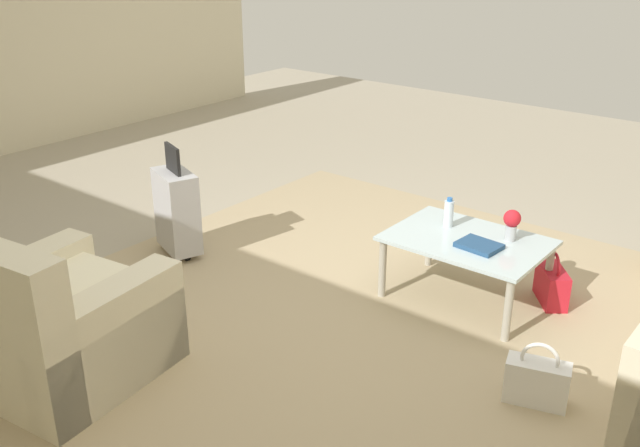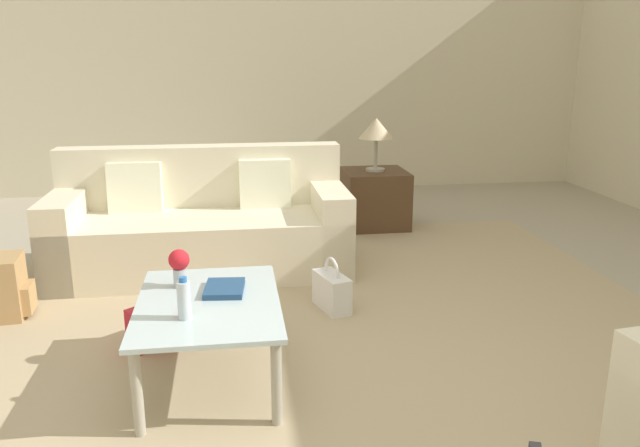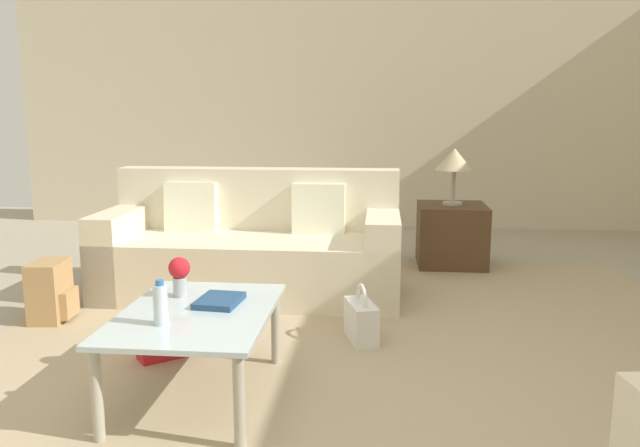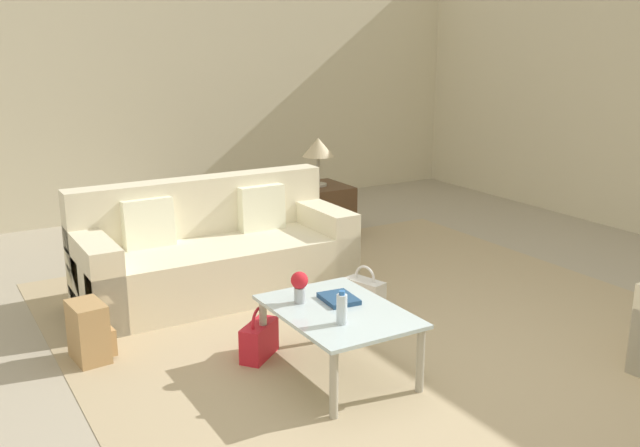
{
  "view_description": "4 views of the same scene",
  "coord_description": "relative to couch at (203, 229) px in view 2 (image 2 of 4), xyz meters",
  "views": [
    {
      "loc": [
        -2.26,
        3.34,
        2.3
      ],
      "look_at": [
        0.17,
        0.31,
        0.66
      ],
      "focal_mm": 40.0,
      "sensor_mm": 36.0,
      "label": 1
    },
    {
      "loc": [
        2.54,
        -0.36,
        1.63
      ],
      "look_at": [
        -0.72,
        0.11,
        0.73
      ],
      "focal_mm": 35.0,
      "sensor_mm": 36.0,
      "label": 2
    },
    {
      "loc": [
        2.36,
        0.36,
        1.38
      ],
      "look_at": [
        -0.91,
        0.04,
        0.78
      ],
      "focal_mm": 35.0,
      "sensor_mm": 36.0,
      "label": 3
    },
    {
      "loc": [
        3.08,
        -2.68,
        2.09
      ],
      "look_at": [
        -0.73,
        -0.43,
        0.9
      ],
      "focal_mm": 40.0,
      "sensor_mm": 36.0,
      "label": 4
    }
  ],
  "objects": [
    {
      "name": "ground_plane",
      "position": [
        2.2,
        0.6,
        -0.31
      ],
      "size": [
        12.0,
        12.0,
        0.0
      ],
      "primitive_type": "plane",
      "color": "#A89E89"
    },
    {
      "name": "wall_left",
      "position": [
        -2.86,
        0.6,
        1.24
      ],
      "size": [
        0.12,
        8.0,
        3.1
      ],
      "primitive_type": "cube",
      "color": "beige",
      "rests_on": "ground"
    },
    {
      "name": "area_rug",
      "position": [
        1.6,
        0.8,
        -0.31
      ],
      "size": [
        5.2,
        4.4,
        0.01
      ],
      "primitive_type": "cube",
      "color": "tan",
      "rests_on": "ground"
    },
    {
      "name": "couch",
      "position": [
        0.0,
        0.0,
        0.0
      ],
      "size": [
        0.9,
        2.2,
        0.93
      ],
      "color": "beige",
      "rests_on": "ground"
    },
    {
      "name": "coffee_table",
      "position": [
        1.8,
        0.1,
        0.07
      ],
      "size": [
        0.99,
        0.7,
        0.44
      ],
      "color": "silver",
      "rests_on": "ground"
    },
    {
      "name": "water_bottle",
      "position": [
        2.0,
        0.0,
        0.22
      ],
      "size": [
        0.06,
        0.06,
        0.2
      ],
      "color": "silver",
      "rests_on": "coffee_table"
    },
    {
      "name": "coffee_table_book",
      "position": [
        1.68,
        0.18,
        0.14
      ],
      "size": [
        0.27,
        0.22,
        0.03
      ],
      "primitive_type": "cube",
      "rotation": [
        0.0,
        0.0,
        -0.09
      ],
      "color": "navy",
      "rests_on": "coffee_table"
    },
    {
      "name": "flower_vase",
      "position": [
        1.58,
        -0.05,
        0.25
      ],
      "size": [
        0.11,
        0.11,
        0.21
      ],
      "color": "#B2B7BC",
      "rests_on": "coffee_table"
    },
    {
      "name": "side_table",
      "position": [
        -1.0,
        1.6,
        -0.04
      ],
      "size": [
        0.59,
        0.59,
        0.55
      ],
      "primitive_type": "cube",
      "color": "#513823",
      "rests_on": "ground"
    },
    {
      "name": "table_lamp",
      "position": [
        -1.0,
        1.6,
        0.62
      ],
      "size": [
        0.33,
        0.33,
        0.5
      ],
      "color": "#ADA899",
      "rests_on": "side_table"
    },
    {
      "name": "handbag_white",
      "position": [
        0.97,
        0.86,
        -0.19
      ],
      "size": [
        0.35,
        0.23,
        0.36
      ],
      "color": "white",
      "rests_on": "ground"
    },
    {
      "name": "handbag_red",
      "position": [
        1.33,
        -0.22,
        -0.19
      ],
      "size": [
        0.31,
        0.34,
        0.36
      ],
      "color": "red",
      "rests_on": "ground"
    },
    {
      "name": "backpack_tan",
      "position": [
        0.8,
        -1.19,
        -0.12
      ],
      "size": [
        0.32,
        0.27,
        0.4
      ],
      "color": "tan",
      "rests_on": "ground"
    }
  ]
}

